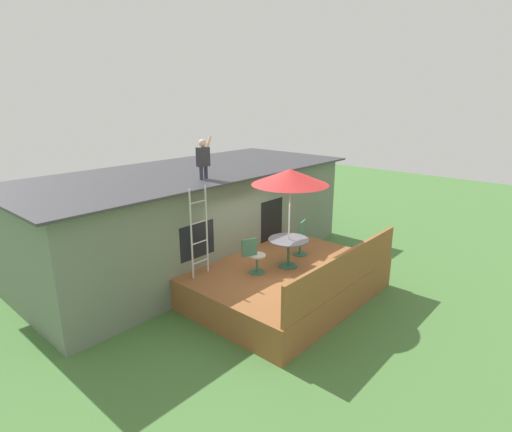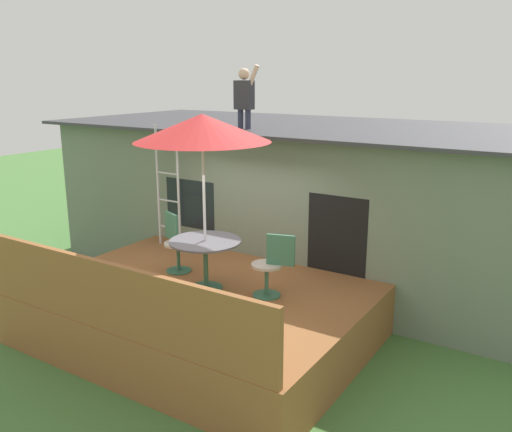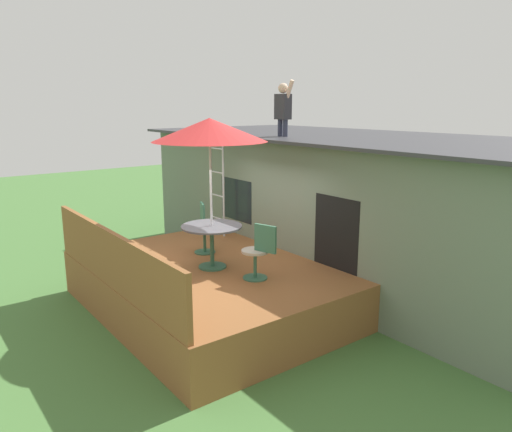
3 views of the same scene
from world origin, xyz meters
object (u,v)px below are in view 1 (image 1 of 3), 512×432
Objects in this scene: patio_umbrella at (290,177)px; patio_table at (289,245)px; step_ladder at (199,232)px; patio_chair_left at (254,256)px; person_figure at (203,156)px; patio_chair_right at (301,238)px.

patio_table is at bearing -170.54° from patio_umbrella.
step_ladder is 2.39× the size of patio_chair_left.
patio_umbrella reaches higher than patio_table.
patio_table is at bearing -0.00° from patio_chair_left.
person_figure is (-0.79, 2.24, 0.38)m from patio_umbrella.
person_figure is 2.94m from patio_chair_left.
person_figure reaches higher than patio_table.
patio_chair_right is (2.78, -1.02, -0.64)m from step_ladder.
patio_umbrella is at bearing -35.38° from step_ladder.
step_ladder is at bearing -137.80° from person_figure.
patio_table is 0.47× the size of step_ladder.
patio_table is at bearing -35.38° from step_ladder.
patio_chair_left is at bearing -92.93° from person_figure.
person_figure reaches higher than patio_umbrella.
step_ladder is (-1.83, 1.30, -1.25)m from patio_umbrella.
patio_umbrella is at bearing 0.00° from patio_chair_right.
person_figure reaches higher than step_ladder.
person_figure is (-0.79, 2.24, 2.14)m from patio_table.
step_ladder is at bearing -36.51° from patio_chair_right.
patio_umbrella reaches higher than patio_chair_left.
step_ladder reaches higher than patio_table.
step_ladder reaches higher than patio_chair_left.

